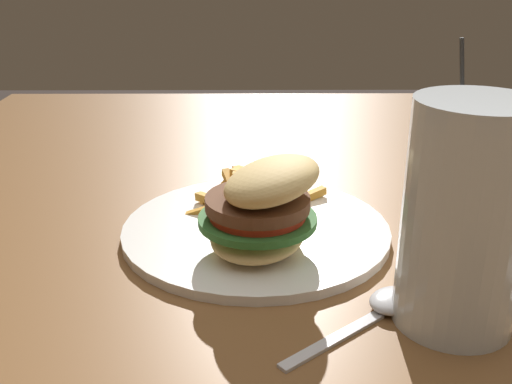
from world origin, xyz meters
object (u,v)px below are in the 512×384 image
Objects in this scene: beer_glass at (464,224)px; juice_glass at (459,157)px; spoon at (388,305)px; meal_plate_near at (259,216)px.

beer_glass is 0.96× the size of juice_glass.
juice_glass is (-0.23, 0.07, -0.03)m from beer_glass.
beer_glass is 0.09m from spoon.
juice_glass is (-0.09, 0.23, 0.03)m from meal_plate_near.
meal_plate_near is 0.25m from juice_glass.
juice_glass reaches higher than beer_glass.
juice_glass is at bearing 162.27° from beer_glass.
spoon is at bearing -104.38° from beer_glass.
beer_glass is at bearing -17.73° from juice_glass.
juice_glass reaches higher than spoon.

